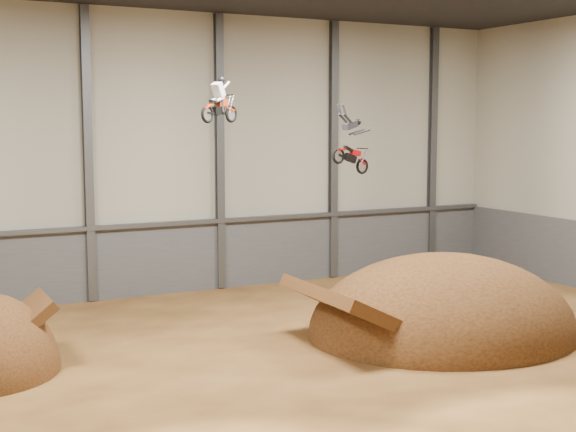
% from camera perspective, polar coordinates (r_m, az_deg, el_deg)
% --- Properties ---
extents(floor, '(40.00, 40.00, 0.00)m').
position_cam_1_polar(floor, '(27.43, 0.52, -11.50)').
color(floor, '#503015').
rests_on(floor, ground).
extents(back_wall, '(40.00, 0.10, 14.00)m').
position_cam_1_polar(back_wall, '(40.01, -9.44, 4.36)').
color(back_wall, '#A7A494').
rests_on(back_wall, ground).
extents(lower_band_back, '(39.80, 0.18, 3.50)m').
position_cam_1_polar(lower_band_back, '(40.46, -9.25, -3.09)').
color(lower_band_back, '#4D4F55').
rests_on(lower_band_back, ground).
extents(steel_rail, '(39.80, 0.35, 0.20)m').
position_cam_1_polar(steel_rail, '(40.05, -9.23, -0.59)').
color(steel_rail, '#47494F').
rests_on(steel_rail, lower_band_back).
extents(steel_column_2, '(0.40, 0.36, 13.90)m').
position_cam_1_polar(steel_column_2, '(38.94, -14.04, 4.19)').
color(steel_column_2, '#47494F').
rests_on(steel_column_2, ground).
extents(steel_column_3, '(0.40, 0.36, 13.90)m').
position_cam_1_polar(steel_column_3, '(40.94, -4.88, 4.48)').
color(steel_column_3, '#47494F').
rests_on(steel_column_3, ground).
extents(steel_column_4, '(0.40, 0.36, 13.90)m').
position_cam_1_polar(steel_column_4, '(43.88, 3.24, 4.64)').
color(steel_column_4, '#47494F').
rests_on(steel_column_4, ground).
extents(steel_column_5, '(0.40, 0.36, 13.90)m').
position_cam_1_polar(steel_column_5, '(47.57, 10.22, 4.70)').
color(steel_column_5, '#47494F').
rests_on(steel_column_5, ground).
extents(landing_ramp, '(11.30, 9.99, 6.52)m').
position_cam_1_polar(landing_ramp, '(33.64, 10.92, -8.18)').
color(landing_ramp, '#381E0E').
rests_on(landing_ramp, ground).
extents(fmx_rider_a, '(2.21, 1.73, 1.90)m').
position_cam_1_polar(fmx_rider_a, '(30.23, -4.90, 8.39)').
color(fmx_rider_a, red).
extents(fmx_rider_b, '(3.26, 1.36, 2.95)m').
position_cam_1_polar(fmx_rider_b, '(31.28, 4.34, 5.41)').
color(fmx_rider_b, '#B6080E').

